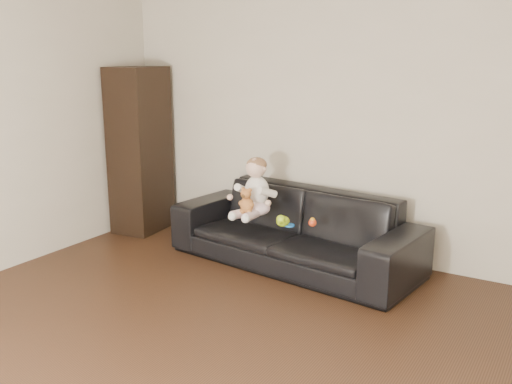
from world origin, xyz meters
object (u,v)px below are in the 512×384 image
Objects in this scene: baby at (255,190)px; sofa at (294,229)px; toy_rattle at (312,223)px; toy_blue_disc at (289,225)px; cabinet at (140,150)px; toy_green at (283,221)px; teddy_bear at (247,201)px.

sofa is at bearing 24.32° from baby.
baby reaches higher than toy_rattle.
sofa is at bearing 148.01° from toy_rattle.
baby is at bearing 176.43° from toy_rattle.
toy_blue_disc is at bearing -12.56° from baby.
cabinet is 19.10× the size of toy_blue_disc.
toy_green is (1.95, -0.39, -0.39)m from cabinet.
teddy_bear is 0.62m from toy_rattle.
baby is at bearing 156.90° from toy_green.
toy_rattle is (0.60, -0.04, -0.20)m from baby.
sofa is at bearing 33.95° from teddy_bear.
toy_green is (0.38, -0.16, -0.19)m from baby.
toy_green reaches higher than toy_blue_disc.
sofa is at bearing 97.70° from toy_green.
toy_blue_disc is (0.42, -0.12, -0.23)m from baby.
toy_rattle is at bearing 25.85° from toy_blue_disc.
toy_rattle is 0.77× the size of toy_blue_disc.
toy_green is at bearing -139.60° from toy_blue_disc.
sofa is 0.29m from toy_blue_disc.
cabinet is 7.67× the size of teddy_bear.
toy_blue_disc is (0.04, 0.04, -0.04)m from toy_green.
toy_green is 0.07m from toy_blue_disc.
baby is (1.58, -0.23, -0.20)m from cabinet.
baby is 0.63m from toy_rattle.
baby is 0.17m from teddy_bear.
toy_blue_disc is (-0.18, -0.09, -0.03)m from toy_rattle.
teddy_bear is (-0.33, -0.29, 0.28)m from sofa.
sofa reaches higher than toy_green.
cabinet is 2.03m from toy_green.
cabinet is at bearing 170.07° from toy_blue_disc.
teddy_bear reaches higher than toy_rattle.
toy_blue_disc is at bearing -154.15° from toy_rattle.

